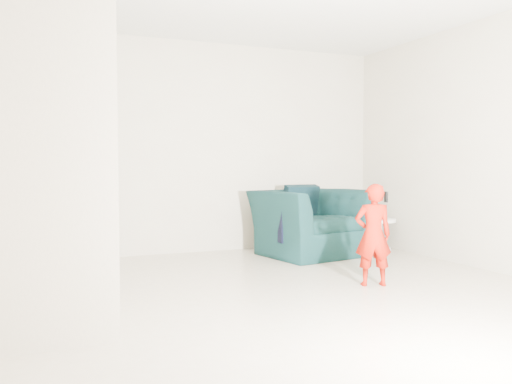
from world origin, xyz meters
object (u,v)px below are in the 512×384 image
armchair (311,222)px  side_table (380,229)px  staircase (32,189)px  toddler (373,235)px

armchair → side_table: armchair is taller
armchair → side_table: bearing=-12.5°
armchair → staircase: bearing=-166.5°
armchair → side_table: size_ratio=3.01×
side_table → staircase: (-4.25, -1.42, 0.67)m
toddler → side_table: (1.31, 1.72, -0.20)m
toddler → side_table: toddler is taller
toddler → staircase: size_ratio=0.26×
staircase → toddler: bearing=-5.8°
toddler → armchair: bearing=-80.9°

